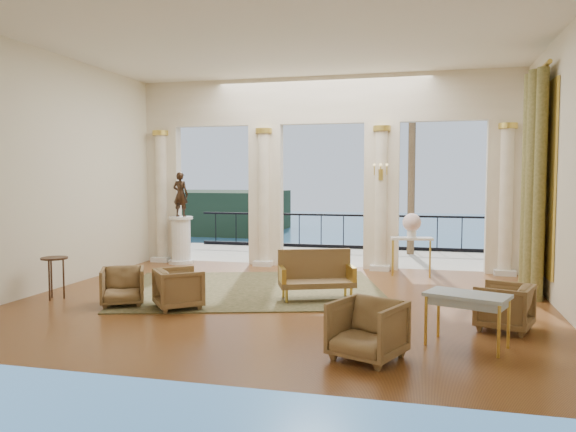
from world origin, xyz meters
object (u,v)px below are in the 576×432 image
(armchair_a, at_px, (123,284))
(settee, at_px, (316,275))
(armchair_d, at_px, (179,286))
(armchair_b, at_px, (367,327))
(game_table, at_px, (467,299))
(statue, at_px, (181,194))
(armchair_c, at_px, (504,304))
(pedestal, at_px, (181,241))
(console_table, at_px, (412,244))
(side_table, at_px, (54,263))

(armchair_a, xyz_separation_m, settee, (3.05, 1.25, 0.08))
(armchair_d, bearing_deg, armchair_b, -158.25)
(settee, relative_size, game_table, 1.26)
(game_table, xyz_separation_m, statue, (-6.44, 5.50, 1.11))
(armchair_a, relative_size, armchair_c, 0.97)
(pedestal, bearing_deg, armchair_d, -65.80)
(armchair_b, relative_size, armchair_c, 1.07)
(armchair_d, distance_m, console_table, 5.41)
(armchair_b, distance_m, console_table, 5.87)
(settee, height_order, pedestal, pedestal)
(armchair_b, xyz_separation_m, side_table, (-5.68, 1.96, 0.25))
(armchair_a, relative_size, armchair_d, 0.97)
(pedestal, bearing_deg, statue, 135.00)
(armchair_a, height_order, armchair_d, armchair_d)
(armchair_c, distance_m, armchair_d, 4.99)
(armchair_b, relative_size, side_table, 1.04)
(armchair_c, xyz_separation_m, statue, (-7.00, 4.56, 1.36))
(armchair_d, bearing_deg, pedestal, -14.72)
(armchair_b, distance_m, armchair_c, 2.46)
(settee, relative_size, statue, 1.29)
(settee, xyz_separation_m, side_table, (-4.46, -1.12, 0.21))
(pedestal, bearing_deg, game_table, -40.51)
(armchair_d, bearing_deg, game_table, -142.00)
(settee, distance_m, game_table, 3.31)
(armchair_c, relative_size, settee, 0.51)
(armchair_a, bearing_deg, armchair_d, -27.19)
(console_table, bearing_deg, armchair_b, -102.30)
(settee, bearing_deg, game_table, -65.30)
(armchair_a, height_order, game_table, armchair_a)
(armchair_d, relative_size, settee, 0.51)
(armchair_c, height_order, console_table, console_table)
(game_table, bearing_deg, settee, 157.61)
(armchair_a, relative_size, pedestal, 0.60)
(armchair_c, distance_m, settee, 3.24)
(armchair_a, bearing_deg, settee, -5.02)
(settee, bearing_deg, armchair_a, -179.35)
(pedestal, bearing_deg, armchair_b, -50.12)
(armchair_d, bearing_deg, armchair_a, 51.23)
(armchair_c, relative_size, game_table, 0.64)
(console_table, bearing_deg, statue, 166.55)
(armchair_c, xyz_separation_m, side_table, (-7.42, 0.22, 0.27))
(armchair_a, relative_size, side_table, 0.95)
(game_table, height_order, side_table, side_table)
(armchair_a, xyz_separation_m, armchair_b, (4.27, -1.83, 0.04))
(side_table, bearing_deg, statue, 84.53)
(armchair_d, xyz_separation_m, console_table, (3.61, 4.02, 0.33))
(game_table, distance_m, side_table, 6.95)
(armchair_c, relative_size, armchair_d, 0.99)
(armchair_a, distance_m, game_table, 5.55)
(armchair_c, bearing_deg, armchair_d, -71.34)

